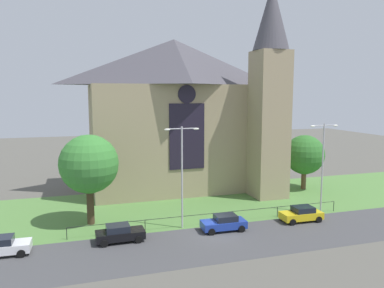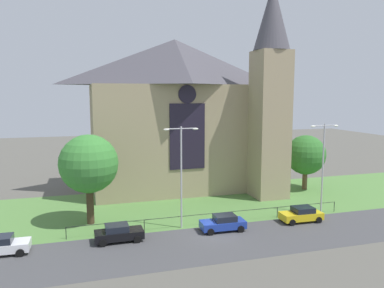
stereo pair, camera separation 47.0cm
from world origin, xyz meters
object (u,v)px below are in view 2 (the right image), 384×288
tree_right_far (306,155)px  streetlamp_near (181,166)px  parked_car_white (1,245)px  parked_car_black (119,233)px  parked_car_yellow (301,214)px  tree_left_near (89,164)px  church_building (182,113)px  parked_car_blue (223,223)px  streetlamp_far (323,158)px

tree_right_far → streetlamp_near: streetlamp_near is taller
parked_car_white → parked_car_black: 9.30m
parked_car_yellow → tree_left_near: bearing=-13.5°
parked_car_yellow → parked_car_black: bearing=1.4°
tree_right_far → parked_car_yellow: tree_right_far is taller
church_building → parked_car_black: size_ratio=6.15×
parked_car_white → parked_car_blue: (19.03, -0.07, 0.00)m
tree_right_far → parked_car_yellow: bearing=-124.3°
tree_left_near → tree_right_far: size_ratio=1.21×
tree_right_far → parked_car_black: (-26.02, -11.36, -3.96)m
tree_left_near → church_building: bearing=42.6°
tree_left_near → parked_car_white: size_ratio=2.10×
streetlamp_far → parked_car_blue: (-12.00, -1.82, -5.30)m
streetlamp_far → parked_car_yellow: bearing=-154.1°
parked_car_blue → church_building: bearing=-90.1°
tree_right_far → parked_car_blue: tree_right_far is taller
parked_car_yellow → church_building: bearing=-63.4°
tree_left_near → parked_car_blue: (11.94, -5.60, -5.26)m
tree_right_far → parked_car_white: (-35.32, -11.45, -3.96)m
parked_car_yellow → streetlamp_far: bearing=-152.6°
parked_car_black → parked_car_blue: (9.73, -0.16, 0.00)m
tree_right_far → parked_car_white: 37.34m
parked_car_white → parked_car_blue: bearing=1.4°
tree_left_near → streetlamp_far: streetlamp_far is taller
tree_left_near → parked_car_blue: bearing=-25.1°
parked_car_blue → parked_car_yellow: 8.51m
church_building → streetlamp_far: church_building is taller
church_building → tree_left_near: 17.52m
tree_right_far → parked_car_white: size_ratio=1.74×
streetlamp_far → parked_car_black: (-21.73, -1.66, -5.30)m
streetlamp_near → parked_car_white: streetlamp_near is taller
tree_right_far → parked_car_black: 28.66m
parked_car_white → streetlamp_far: bearing=4.9°
streetlamp_far → parked_car_white: bearing=-176.8°
parked_car_white → parked_car_yellow: bearing=1.8°
tree_left_near → parked_car_white: tree_left_near is taller
church_building → parked_car_white: church_building is taller
streetlamp_near → parked_car_blue: size_ratio=2.30×
streetlamp_far → parked_car_black: streetlamp_far is taller
tree_right_far → parked_car_yellow: (-7.78, -11.39, -3.96)m
streetlamp_near → parked_car_blue: streetlamp_near is taller
streetlamp_near → parked_car_blue: 6.69m
streetlamp_near → parked_car_white: bearing=-173.5°
tree_left_near → parked_car_white: bearing=-142.0°
tree_left_near → streetlamp_far: 24.24m
parked_car_white → parked_car_yellow: same height
church_building → parked_car_black: 22.00m
tree_left_near → tree_right_far: bearing=11.8°
streetlamp_near → streetlamp_far: 15.59m
tree_left_near → streetlamp_near: (8.35, -3.78, 0.08)m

